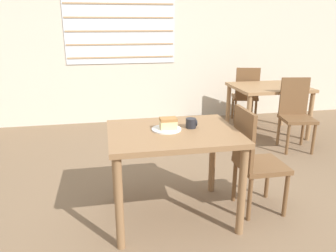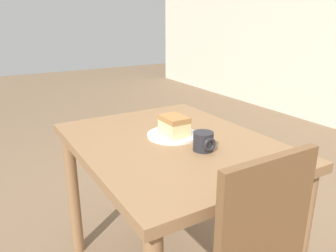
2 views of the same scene
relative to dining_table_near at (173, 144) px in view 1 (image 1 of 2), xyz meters
name	(u,v)px [view 1 (image 1 of 2)]	position (x,y,z in m)	size (l,w,h in m)	color
ground_plane	(190,224)	(0.11, -0.16, -0.63)	(14.00, 14.00, 0.00)	#7A6047
wall_back	(142,32)	(0.11, 2.87, 0.78)	(10.00, 0.10, 2.80)	beige
dining_table_near	(173,144)	(0.00, 0.00, 0.00)	(0.99, 0.78, 0.74)	olive
dining_table_far	(269,93)	(1.75, 1.81, -0.03)	(0.99, 0.81, 0.70)	#9E754C
chair_near_window	(254,158)	(0.68, -0.03, -0.16)	(0.38, 0.38, 0.89)	brown
chair_far_corner	(296,112)	(1.82, 1.22, -0.16)	(0.43, 0.43, 0.89)	brown
chair_far_opposite	(246,94)	(1.67, 2.40, -0.16)	(0.46, 0.46, 0.89)	brown
plate	(166,129)	(-0.05, 0.03, 0.12)	(0.23, 0.23, 0.01)	white
cake_slice	(168,123)	(-0.03, 0.03, 0.17)	(0.13, 0.10, 0.09)	#E5CC89
coffee_mug	(191,123)	(0.16, 0.05, 0.15)	(0.09, 0.08, 0.08)	#232328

